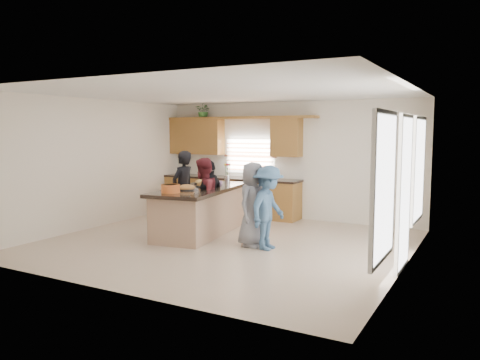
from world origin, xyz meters
The scene contains 18 objects.
floor centered at (0.00, 0.00, 0.00)m, with size 6.50×6.50×0.00m, color #C2A890.
room_shell centered at (0.00, 0.00, 1.90)m, with size 6.52×6.02×2.81m.
back_cabinetry centered at (-1.47, 2.73, 0.91)m, with size 4.08×0.66×2.46m.
right_wall_glazing centered at (3.22, -0.13, 1.34)m, with size 0.06×4.00×2.25m.
island centered at (-0.87, 0.51, 0.45)m, with size 1.51×2.83×0.95m.
platter_front centered at (-0.90, 0.08, 0.98)m, with size 0.39×0.39×0.16m.
platter_mid centered at (-0.88, 0.76, 0.98)m, with size 0.46×0.46×0.19m.
platter_back centered at (-1.24, 1.13, 0.98)m, with size 0.34×0.34×0.14m.
salad_bowl centered at (-0.92, -0.43, 1.04)m, with size 0.36×0.36×0.16m.
clear_cup centered at (-0.46, -0.24, 1.00)m, with size 0.09×0.09×0.10m, color white.
plate_stack centered at (-0.95, 1.29, 0.98)m, with size 0.24×0.24×0.06m, color #B688C6.
flower_vase centered at (-0.95, 1.76, 1.16)m, with size 0.14×0.14×0.42m.
potted_plant centered at (-2.27, 2.82, 2.63)m, with size 0.41×0.35×0.45m, color #316729.
woman_left_back centered at (-1.50, 0.79, 0.84)m, with size 0.61×0.40×1.68m, color black.
woman_left_mid centered at (-0.71, 0.37, 0.79)m, with size 0.76×0.60×1.57m, color maroon.
woman_left_front centered at (-0.66, 0.56, 0.76)m, with size 0.89×0.37×1.52m, color black.
woman_right_back centered at (0.92, -0.02, 0.75)m, with size 0.97×0.56×1.50m, color #3C5E83.
woman_right_front centered at (0.55, 0.08, 0.77)m, with size 0.76×0.49×1.55m, color slate.
Camera 1 is at (4.40, -7.43, 2.11)m, focal length 35.00 mm.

